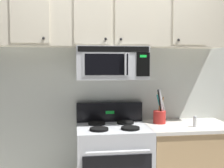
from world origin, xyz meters
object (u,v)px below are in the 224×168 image
(over_range_microwave, at_px, (111,63))
(utensil_crock_red, at_px, (160,115))
(salt_shaker, at_px, (195,122))
(stove_range, at_px, (113,166))

(over_range_microwave, relative_size, utensil_crock_red, 1.97)
(utensil_crock_red, xyz_separation_m, salt_shaker, (0.32, -0.22, -0.03))
(salt_shaker, bearing_deg, over_range_microwave, 164.39)
(utensil_crock_red, bearing_deg, over_range_microwave, 177.97)
(over_range_microwave, relative_size, salt_shaker, 6.69)
(over_range_microwave, height_order, utensil_crock_red, over_range_microwave)
(utensil_crock_red, distance_m, salt_shaker, 0.39)
(stove_range, bearing_deg, utensil_crock_red, 10.13)
(stove_range, distance_m, over_range_microwave, 1.11)
(salt_shaker, bearing_deg, stove_range, 171.80)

